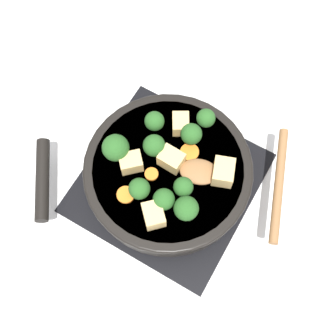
% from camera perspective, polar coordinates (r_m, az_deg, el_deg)
% --- Properties ---
extents(ground_plane, '(2.40, 2.40, 0.00)m').
position_cam_1_polar(ground_plane, '(0.89, 0.00, -1.82)').
color(ground_plane, white).
extents(front_burner_grate, '(0.31, 0.31, 0.03)m').
position_cam_1_polar(front_burner_grate, '(0.88, 0.00, -1.56)').
color(front_burner_grate, black).
rests_on(front_burner_grate, ground_plane).
extents(skillet_pan, '(0.35, 0.39, 0.05)m').
position_cam_1_polar(skillet_pan, '(0.84, -0.16, -0.57)').
color(skillet_pan, black).
rests_on(skillet_pan, front_burner_grate).
extents(wooden_spoon, '(0.20, 0.21, 0.02)m').
position_cam_1_polar(wooden_spoon, '(0.81, 8.99, -1.27)').
color(wooden_spoon, olive).
rests_on(wooden_spoon, skillet_pan).
extents(tofu_cube_center_large, '(0.05, 0.04, 0.03)m').
position_cam_1_polar(tofu_cube_center_large, '(0.84, 1.55, 5.41)').
color(tofu_cube_center_large, '#DBB770').
rests_on(tofu_cube_center_large, skillet_pan).
extents(tofu_cube_near_handle, '(0.05, 0.05, 0.03)m').
position_cam_1_polar(tofu_cube_near_handle, '(0.78, -1.75, -5.74)').
color(tofu_cube_near_handle, '#DBB770').
rests_on(tofu_cube_near_handle, skillet_pan).
extents(tofu_cube_east_chunk, '(0.05, 0.05, 0.03)m').
position_cam_1_polar(tofu_cube_east_chunk, '(0.81, -4.54, 0.68)').
color(tofu_cube_east_chunk, '#DBB770').
rests_on(tofu_cube_east_chunk, skillet_pan).
extents(tofu_cube_west_chunk, '(0.03, 0.04, 0.03)m').
position_cam_1_polar(tofu_cube_west_chunk, '(0.81, 0.66, 0.94)').
color(tofu_cube_west_chunk, '#DBB770').
rests_on(tofu_cube_west_chunk, skillet_pan).
extents(tofu_cube_back_piece, '(0.05, 0.05, 0.04)m').
position_cam_1_polar(tofu_cube_back_piece, '(0.80, 6.75, -0.49)').
color(tofu_cube_back_piece, '#DBB770').
rests_on(tofu_cube_back_piece, skillet_pan).
extents(broccoli_floret_near_spoon, '(0.04, 0.04, 0.04)m').
position_cam_1_polar(broccoli_floret_near_spoon, '(0.83, -1.66, 5.71)').
color(broccoli_floret_near_spoon, '#709956').
rests_on(broccoli_floret_near_spoon, skillet_pan).
extents(broccoli_floret_center_top, '(0.03, 0.03, 0.04)m').
position_cam_1_polar(broccoli_floret_center_top, '(0.84, 4.64, 6.06)').
color(broccoli_floret_center_top, '#709956').
rests_on(broccoli_floret_center_top, skillet_pan).
extents(broccoli_floret_east_rim, '(0.04, 0.04, 0.04)m').
position_cam_1_polar(broccoli_floret_east_rim, '(0.77, -0.51, -3.85)').
color(broccoli_floret_east_rim, '#709956').
rests_on(broccoli_floret_east_rim, skillet_pan).
extents(broccoli_floret_west_rim, '(0.04, 0.04, 0.05)m').
position_cam_1_polar(broccoli_floret_west_rim, '(0.82, 2.86, 4.15)').
color(broccoli_floret_west_rim, '#709956').
rests_on(broccoli_floret_west_rim, skillet_pan).
extents(broccoli_floret_north_edge, '(0.05, 0.05, 0.05)m').
position_cam_1_polar(broccoli_floret_north_edge, '(0.81, -6.40, 2.45)').
color(broccoli_floret_north_edge, '#709956').
rests_on(broccoli_floret_north_edge, skillet_pan).
extents(broccoli_floret_south_cluster, '(0.04, 0.04, 0.04)m').
position_cam_1_polar(broccoli_floret_south_cluster, '(0.78, -3.52, -2.55)').
color(broccoli_floret_south_cluster, '#709956').
rests_on(broccoli_floret_south_cluster, skillet_pan).
extents(broccoli_floret_mid_floret, '(0.04, 0.04, 0.05)m').
position_cam_1_polar(broccoli_floret_mid_floret, '(0.77, 2.23, -4.95)').
color(broccoli_floret_mid_floret, '#709956').
rests_on(broccoli_floret_mid_floret, skillet_pan).
extents(broccoli_floret_small_inner, '(0.04, 0.04, 0.05)m').
position_cam_1_polar(broccoli_floret_small_inner, '(0.81, -1.70, 2.74)').
color(broccoli_floret_small_inner, '#709956').
rests_on(broccoli_floret_small_inner, skillet_pan).
extents(broccoli_floret_tall_stem, '(0.03, 0.03, 0.04)m').
position_cam_1_polar(broccoli_floret_tall_stem, '(0.78, 1.88, -2.32)').
color(broccoli_floret_tall_stem, '#709956').
rests_on(broccoli_floret_tall_stem, skillet_pan).
extents(carrot_slice_orange_thin, '(0.02, 0.02, 0.01)m').
position_cam_1_polar(carrot_slice_orange_thin, '(0.81, -2.03, -0.75)').
color(carrot_slice_orange_thin, orange).
rests_on(carrot_slice_orange_thin, skillet_pan).
extents(carrot_slice_near_center, '(0.03, 0.03, 0.01)m').
position_cam_1_polar(carrot_slice_near_center, '(0.83, 2.64, 1.95)').
color(carrot_slice_near_center, orange).
rests_on(carrot_slice_near_center, skillet_pan).
extents(carrot_slice_edge_slice, '(0.03, 0.03, 0.01)m').
position_cam_1_polar(carrot_slice_edge_slice, '(0.80, -5.19, -3.27)').
color(carrot_slice_edge_slice, orange).
rests_on(carrot_slice_edge_slice, skillet_pan).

